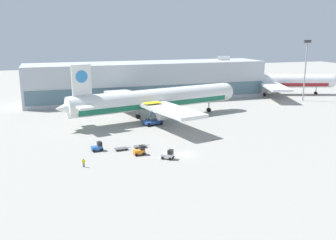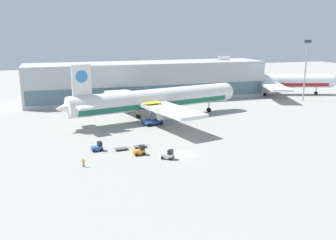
# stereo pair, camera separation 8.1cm
# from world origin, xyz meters

# --- Properties ---
(ground_plane) EXTENTS (400.00, 400.00, 0.00)m
(ground_plane) POSITION_xyz_m (0.00, 0.00, 0.00)
(ground_plane) COLOR #9E9B93
(terminal_building) EXTENTS (90.00, 18.20, 14.00)m
(terminal_building) POSITION_xyz_m (9.68, 67.07, 6.99)
(terminal_building) COLOR #B2B7BC
(terminal_building) RESTS_ON ground_plane
(light_mast) EXTENTS (2.80, 0.50, 22.31)m
(light_mast) POSITION_xyz_m (64.07, 45.75, 12.98)
(light_mast) COLOR #9EA0A5
(light_mast) RESTS_ON ground_plane
(airplane_main) EXTENTS (57.20, 48.56, 17.00)m
(airplane_main) POSITION_xyz_m (2.08, 33.18, 5.84)
(airplane_main) COLOR white
(airplane_main) RESTS_ON ground_plane
(airplane_distant) EXTENTS (51.96, 44.46, 15.68)m
(airplane_distant) POSITION_xyz_m (59.85, 61.29, 5.39)
(airplane_distant) COLOR white
(airplane_distant) RESTS_ON ground_plane
(scissor_lift_loader) EXTENTS (5.75, 4.37, 6.29)m
(scissor_lift_loader) POSITION_xyz_m (0.19, 26.94, 2.33)
(scissor_lift_loader) COLOR #284C99
(scissor_lift_loader) RESTS_ON ground_plane
(baggage_tug_foreground) EXTENTS (2.79, 2.66, 2.00)m
(baggage_tug_foreground) POSITION_xyz_m (-4.49, -1.72, 0.88)
(baggage_tug_foreground) COLOR silver
(baggage_tug_foreground) RESTS_ON ground_plane
(baggage_tug_mid) EXTENTS (2.57, 1.83, 2.00)m
(baggage_tug_mid) POSITION_xyz_m (-9.35, 2.66, 0.88)
(baggage_tug_mid) COLOR orange
(baggage_tug_mid) RESTS_ON ground_plane
(baggage_tug_far) EXTENTS (2.63, 1.95, 2.00)m
(baggage_tug_far) POSITION_xyz_m (-17.47, 8.08, 0.88)
(baggage_tug_far) COLOR #2D66B7
(baggage_tug_far) RESTS_ON ground_plane
(baggage_dolly_lead) EXTENTS (3.75, 1.74, 0.48)m
(baggage_dolly_lead) POSITION_xyz_m (-12.49, 6.99, 0.39)
(baggage_dolly_lead) COLOR #56565B
(baggage_dolly_lead) RESTS_ON ground_plane
(baggage_dolly_second) EXTENTS (3.75, 1.74, 0.48)m
(baggage_dolly_second) POSITION_xyz_m (-8.14, 7.42, 0.39)
(baggage_dolly_second) COLOR #56565B
(baggage_dolly_second) RESTS_ON ground_plane
(ground_crew_near) EXTENTS (0.55, 0.31, 1.71)m
(ground_crew_near) POSITION_xyz_m (-21.34, -1.11, 1.00)
(ground_crew_near) COLOR black
(ground_crew_near) RESTS_ON ground_plane
(traffic_cone_near) EXTENTS (0.40, 0.40, 0.64)m
(traffic_cone_near) POSITION_xyz_m (9.98, 7.90, 0.31)
(traffic_cone_near) COLOR black
(traffic_cone_near) RESTS_ON ground_plane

